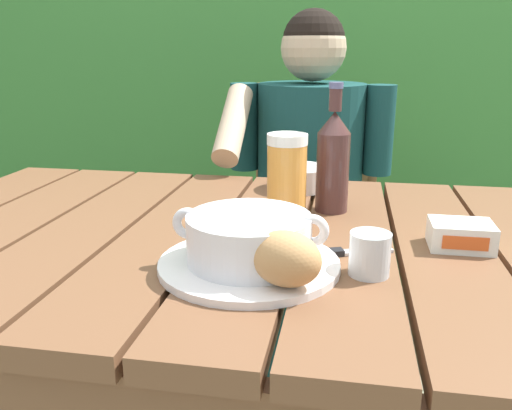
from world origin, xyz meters
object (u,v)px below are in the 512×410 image
at_px(butter_tub, 461,235).
at_px(diner_bowl, 298,178).
at_px(serving_plate, 249,264).
at_px(beer_bottle, 333,160).
at_px(soup_bowl, 249,237).
at_px(chair_near_diner, 311,228).
at_px(table_knife, 341,252).
at_px(water_glass_small, 370,254).
at_px(person_eating, 307,179).
at_px(bread_roll, 286,259).
at_px(beer_glass, 287,177).

height_order(butter_tub, diner_bowl, diner_bowl).
distance_m(serving_plate, diner_bowl, 0.48).
bearing_deg(butter_tub, beer_bottle, 141.85).
distance_m(soup_bowl, diner_bowl, 0.48).
bearing_deg(chair_near_diner, table_knife, -83.25).
distance_m(soup_bowl, water_glass_small, 0.18).
xyz_separation_m(person_eating, bread_roll, (0.04, -0.89, 0.11)).
bearing_deg(water_glass_small, butter_tub, 41.74).
relative_size(butter_tub, diner_bowl, 0.74).
bearing_deg(bread_roll, person_eating, 92.65).
relative_size(serving_plate, bread_roll, 2.33).
bearing_deg(beer_glass, chair_near_diner, 89.94).
bearing_deg(beer_glass, serving_plate, -95.85).
height_order(person_eating, table_knife, person_eating).
bearing_deg(beer_glass, water_glass_small, -58.27).
relative_size(beer_bottle, butter_tub, 2.54).
xyz_separation_m(beer_bottle, water_glass_small, (0.07, -0.31, -0.07)).
height_order(bread_roll, table_knife, bread_roll).
distance_m(soup_bowl, beer_glass, 0.26).
distance_m(chair_near_diner, water_glass_small, 1.07).
bearing_deg(soup_bowl, chair_near_diner, 88.49).
distance_m(beer_glass, table_knife, 0.22).
xyz_separation_m(chair_near_diner, person_eating, (-0.00, -0.20, 0.22)).
bearing_deg(diner_bowl, bread_roll, -86.06).
relative_size(butter_tub, table_knife, 0.72).
relative_size(person_eating, diner_bowl, 8.69).
bearing_deg(soup_bowl, serving_plate, 93.58).
bearing_deg(chair_near_diner, beer_glass, -90.06).
bearing_deg(butter_tub, beer_glass, 160.21).
bearing_deg(butter_tub, table_knife, -161.15).
bearing_deg(serving_plate, soup_bowl, -86.42).
height_order(beer_glass, diner_bowl, beer_glass).
height_order(serving_plate, butter_tub, butter_tub).
bearing_deg(water_glass_small, person_eating, 100.87).
height_order(chair_near_diner, diner_bowl, chair_near_diner).
distance_m(person_eating, water_glass_small, 0.83).
bearing_deg(butter_tub, diner_bowl, 132.37).
xyz_separation_m(beer_glass, table_knife, (0.11, -0.18, -0.08)).
bearing_deg(soup_bowl, diner_bowl, 86.80).
xyz_separation_m(table_knife, diner_bowl, (-0.11, 0.40, 0.02)).
relative_size(chair_near_diner, bread_roll, 8.13).
xyz_separation_m(person_eating, water_glass_small, (0.16, -0.81, 0.09)).
bearing_deg(chair_near_diner, beer_bottle, -83.07).
distance_m(beer_glass, butter_tub, 0.33).
relative_size(serving_plate, butter_tub, 2.71).
height_order(chair_near_diner, butter_tub, chair_near_diner).
height_order(chair_near_diner, beer_bottle, beer_bottle).
relative_size(chair_near_diner, beer_glass, 5.80).
xyz_separation_m(serving_plate, bread_roll, (0.07, -0.08, 0.04)).
distance_m(chair_near_diner, table_knife, 0.99).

